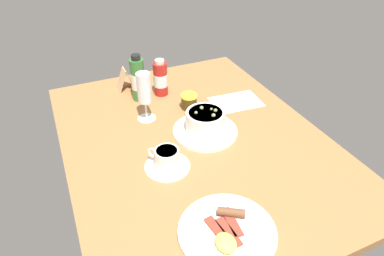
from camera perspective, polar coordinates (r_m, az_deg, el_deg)
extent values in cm
cube|color=#9E6B3D|center=(115.54, 0.41, -2.32)|extent=(110.00, 84.00, 3.00)
cylinder|color=white|center=(116.93, 2.20, -0.54)|extent=(22.16, 22.16, 1.20)
cylinder|color=white|center=(114.53, 2.25, 1.14)|extent=(13.20, 13.20, 7.13)
cylinder|color=beige|center=(113.00, 2.28, 2.30)|extent=(11.35, 11.35, 1.60)
sphere|color=#7F8C55|center=(112.07, 0.68, 2.57)|extent=(1.15, 1.15, 1.15)
sphere|color=#7F8C55|center=(110.91, 3.62, 2.11)|extent=(1.39, 1.39, 1.39)
sphere|color=#7F8C55|center=(114.12, 3.26, 3.17)|extent=(0.92, 0.92, 0.92)
sphere|color=#7F8C55|center=(114.60, 1.62, 3.37)|extent=(1.36, 1.36, 1.36)
sphere|color=#7F8C55|center=(113.48, 3.95, 2.94)|extent=(1.30, 1.30, 1.30)
cube|color=white|center=(135.27, 7.38, 4.40)|extent=(14.64, 20.15, 0.30)
cube|color=silver|center=(134.66, 8.01, 4.39)|extent=(2.28, 14.05, 0.50)
cube|color=silver|center=(131.17, 5.08, 3.70)|extent=(2.47, 3.76, 0.40)
cube|color=silver|center=(136.69, 7.42, 4.95)|extent=(2.00, 13.04, 0.50)
ellipsoid|color=silver|center=(133.56, 4.82, 4.37)|extent=(2.40, 4.00, 0.60)
cylinder|color=white|center=(103.51, -4.14, -6.33)|extent=(13.86, 13.86, 0.90)
cylinder|color=white|center=(101.41, -4.22, -4.97)|extent=(7.43, 7.43, 5.52)
cylinder|color=#392315|center=(99.96, -4.28, -3.98)|extent=(6.31, 6.31, 1.00)
torus|color=white|center=(103.11, -6.55, -4.14)|extent=(3.21, 3.00, 3.60)
cylinder|color=white|center=(125.46, -7.59, 1.70)|extent=(6.71, 6.71, 0.40)
cylinder|color=white|center=(123.50, -7.72, 3.10)|extent=(0.80, 0.80, 6.85)
cylinder|color=white|center=(119.04, -8.05, 6.71)|extent=(4.91, 4.91, 10.91)
cylinder|color=#F3F1B6|center=(119.83, -7.99, 6.02)|extent=(4.02, 4.02, 6.54)
cylinder|color=#3E310E|center=(129.30, -0.50, 4.34)|extent=(5.96, 5.96, 4.93)
cylinder|color=yellow|center=(127.84, -0.50, 5.44)|extent=(6.25, 6.25, 0.80)
cylinder|color=#B21E19|center=(137.13, -5.49, 8.15)|extent=(5.62, 5.62, 13.50)
cylinder|color=silver|center=(137.25, -5.48, 8.05)|extent=(5.74, 5.74, 5.13)
cylinder|color=silver|center=(133.89, -5.67, 11.00)|extent=(3.66, 3.66, 1.44)
cylinder|color=#337233|center=(133.97, -9.04, 7.97)|extent=(5.36, 5.36, 16.82)
cylinder|color=silver|center=(134.12, -9.02, 7.84)|extent=(5.47, 5.47, 6.39)
cylinder|color=black|center=(129.99, -9.42, 11.63)|extent=(3.49, 3.49, 1.90)
cylinder|color=white|center=(86.81, 5.90, -16.98)|extent=(24.09, 24.09, 1.40)
cube|color=#943828|center=(87.58, 6.67, -15.36)|extent=(9.18, 3.21, 0.60)
cube|color=#A53828|center=(85.64, 4.36, -16.76)|extent=(9.23, 3.54, 0.60)
cube|color=#953828|center=(85.59, 6.11, -16.95)|extent=(9.14, 2.98, 0.60)
cylinder|color=brown|center=(88.31, 6.58, -13.87)|extent=(5.56, 7.11, 2.20)
ellipsoid|color=#F2D859|center=(82.83, 5.70, -18.62)|extent=(6.00, 4.80, 2.40)
cube|color=tan|center=(144.16, -11.75, 7.93)|extent=(5.89, 3.72, 8.94)
cube|color=tan|center=(144.76, -10.46, 8.21)|extent=(5.89, 3.72, 8.94)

